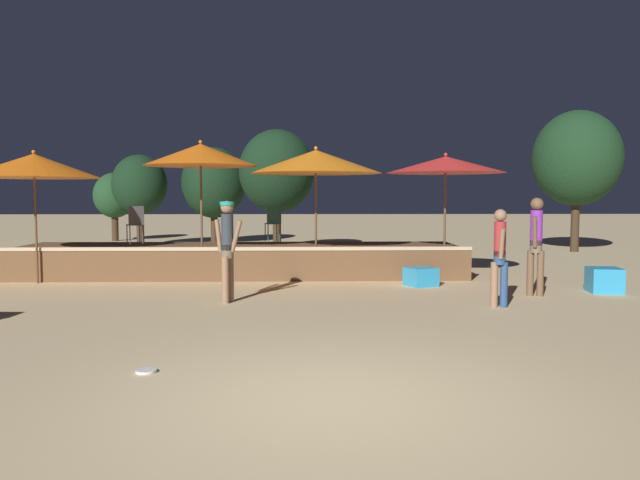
# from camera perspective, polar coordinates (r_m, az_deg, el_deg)

# --- Properties ---
(ground_plane) EXTENTS (120.00, 120.00, 0.00)m
(ground_plane) POSITION_cam_1_polar(r_m,az_deg,el_deg) (6.03, 1.24, -14.53)
(ground_plane) COLOR #D1B784
(wooden_deck) EXTENTS (10.72, 2.74, 0.78)m
(wooden_deck) POSITION_cam_1_polar(r_m,az_deg,el_deg) (15.42, -7.33, -1.82)
(wooden_deck) COLOR brown
(wooden_deck) RESTS_ON ground
(patio_umbrella_0) EXTENTS (2.98, 2.98, 3.04)m
(patio_umbrella_0) POSITION_cam_1_polar(r_m,az_deg,el_deg) (14.18, -0.38, 7.17)
(patio_umbrella_0) COLOR brown
(patio_umbrella_0) RESTS_ON ground
(patio_umbrella_1) EXTENTS (2.69, 2.69, 2.90)m
(patio_umbrella_1) POSITION_cam_1_polar(r_m,az_deg,el_deg) (14.49, 11.41, 6.76)
(patio_umbrella_1) COLOR brown
(patio_umbrella_1) RESTS_ON ground
(patio_umbrella_2) EXTENTS (2.81, 2.81, 2.92)m
(patio_umbrella_2) POSITION_cam_1_polar(r_m,az_deg,el_deg) (15.01, -24.69, 6.18)
(patio_umbrella_2) COLOR brown
(patio_umbrella_2) RESTS_ON ground
(patio_umbrella_3) EXTENTS (2.55, 2.55, 3.17)m
(patio_umbrella_3) POSITION_cam_1_polar(r_m,az_deg,el_deg) (14.32, -10.86, 7.64)
(patio_umbrella_3) COLOR brown
(patio_umbrella_3) RESTS_ON ground
(cube_seat_1) EXTENTS (0.74, 0.74, 0.40)m
(cube_seat_1) POSITION_cam_1_polar(r_m,az_deg,el_deg) (13.52, 9.20, -3.32)
(cube_seat_1) COLOR #2D9EDB
(cube_seat_1) RESTS_ON ground
(cube_seat_2) EXTENTS (0.68, 0.68, 0.49)m
(cube_seat_2) POSITION_cam_1_polar(r_m,az_deg,el_deg) (13.65, 24.56, -3.36)
(cube_seat_2) COLOR #2D9EDB
(cube_seat_2) RESTS_ON ground
(cube_seat_3) EXTENTS (0.58, 0.58, 0.49)m
(cube_seat_3) POSITION_cam_1_polar(r_m,az_deg,el_deg) (14.52, -9.17, -2.62)
(cube_seat_3) COLOR #4CC651
(cube_seat_3) RESTS_ON ground
(person_1) EXTENTS (0.34, 0.54, 1.89)m
(person_1) POSITION_cam_1_polar(r_m,az_deg,el_deg) (12.60, 19.15, -0.09)
(person_1) COLOR brown
(person_1) RESTS_ON ground
(person_2) EXTENTS (0.54, 0.30, 1.83)m
(person_2) POSITION_cam_1_polar(r_m,az_deg,el_deg) (11.28, -8.46, -0.39)
(person_2) COLOR #997051
(person_2) RESTS_ON ground
(person_3) EXTENTS (0.29, 0.53, 1.69)m
(person_3) POSITION_cam_1_polar(r_m,az_deg,el_deg) (11.16, 16.11, -1.28)
(person_3) COLOR #997051
(person_3) RESTS_ON ground
(bistro_chair_0) EXTENTS (0.43, 0.43, 0.90)m
(bistro_chair_0) POSITION_cam_1_polar(r_m,az_deg,el_deg) (15.51, -4.29, 1.84)
(bistro_chair_0) COLOR #1E4C47
(bistro_chair_0) RESTS_ON wooden_deck
(bistro_chair_1) EXTENTS (0.46, 0.46, 0.90)m
(bistro_chair_1) POSITION_cam_1_polar(r_m,az_deg,el_deg) (15.48, -16.51, 1.68)
(bistro_chair_1) COLOR #47474C
(bistro_chair_1) RESTS_ON wooden_deck
(frisbee_disc) EXTENTS (0.23, 0.23, 0.03)m
(frisbee_disc) POSITION_cam_1_polar(r_m,az_deg,el_deg) (7.19, -15.62, -11.46)
(frisbee_disc) COLOR white
(frisbee_disc) RESTS_ON ground
(background_tree_0) EXTENTS (2.56, 2.56, 3.85)m
(background_tree_0) POSITION_cam_1_polar(r_m,az_deg,el_deg) (25.35, -9.69, 5.16)
(background_tree_0) COLOR #3D2B1C
(background_tree_0) RESTS_ON ground
(background_tree_1) EXTENTS (1.75, 1.75, 2.91)m
(background_tree_1) POSITION_cam_1_polar(r_m,az_deg,el_deg) (27.97, -18.29, 3.86)
(background_tree_1) COLOR #3D2B1C
(background_tree_1) RESTS_ON ground
(background_tree_2) EXTENTS (2.05, 2.05, 3.47)m
(background_tree_2) POSITION_cam_1_polar(r_m,az_deg,el_deg) (24.49, -16.18, 4.85)
(background_tree_2) COLOR #3D2B1C
(background_tree_2) RESTS_ON ground
(background_tree_3) EXTENTS (2.54, 2.54, 4.16)m
(background_tree_3) POSITION_cam_1_polar(r_m,az_deg,el_deg) (21.20, -3.98, 6.27)
(background_tree_3) COLOR #3D2B1C
(background_tree_3) RESTS_ON ground
(background_tree_4) EXTENTS (2.95, 2.95, 4.83)m
(background_tree_4) POSITION_cam_1_polar(r_m,az_deg,el_deg) (23.17, 22.43, 6.90)
(background_tree_4) COLOR #3D2B1C
(background_tree_4) RESTS_ON ground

